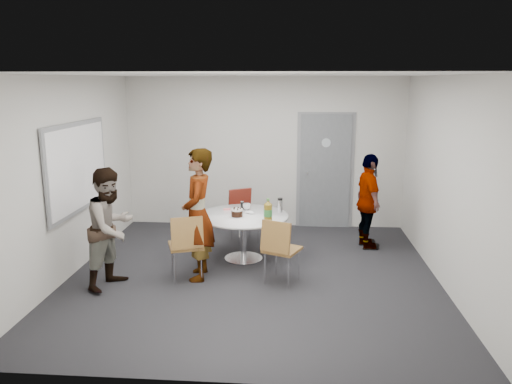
# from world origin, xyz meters

# --- Properties ---
(floor) EXTENTS (5.00, 5.00, 0.00)m
(floor) POSITION_xyz_m (0.00, 0.00, 0.00)
(floor) COLOR black
(floor) RESTS_ON ground
(ceiling) EXTENTS (5.00, 5.00, 0.00)m
(ceiling) POSITION_xyz_m (0.00, 0.00, 2.70)
(ceiling) COLOR silver
(ceiling) RESTS_ON wall_back
(wall_back) EXTENTS (5.00, 0.00, 5.00)m
(wall_back) POSITION_xyz_m (0.00, 2.50, 1.35)
(wall_back) COLOR beige
(wall_back) RESTS_ON floor
(wall_left) EXTENTS (0.00, 5.00, 5.00)m
(wall_left) POSITION_xyz_m (-2.50, 0.00, 1.35)
(wall_left) COLOR beige
(wall_left) RESTS_ON floor
(wall_right) EXTENTS (0.00, 5.00, 5.00)m
(wall_right) POSITION_xyz_m (2.50, 0.00, 1.35)
(wall_right) COLOR beige
(wall_right) RESTS_ON floor
(wall_front) EXTENTS (5.00, 0.00, 5.00)m
(wall_front) POSITION_xyz_m (0.00, -2.50, 1.35)
(wall_front) COLOR beige
(wall_front) RESTS_ON floor
(door) EXTENTS (1.02, 0.17, 2.12)m
(door) POSITION_xyz_m (1.10, 2.48, 1.03)
(door) COLOR slate
(door) RESTS_ON wall_back
(whiteboard) EXTENTS (0.04, 1.90, 1.25)m
(whiteboard) POSITION_xyz_m (-2.46, 0.20, 1.45)
(whiteboard) COLOR gray
(whiteboard) RESTS_ON wall_left
(table) EXTENTS (1.33, 1.33, 1.04)m
(table) POSITION_xyz_m (-0.16, 0.61, 0.61)
(table) COLOR white
(table) RESTS_ON floor
(chair_near_left) EXTENTS (0.56, 0.59, 0.91)m
(chair_near_left) POSITION_xyz_m (-0.86, -0.24, 0.56)
(chair_near_left) COLOR brown
(chair_near_left) RESTS_ON floor
(chair_near_right) EXTENTS (0.56, 0.59, 0.89)m
(chair_near_right) POSITION_xyz_m (0.37, -0.26, 0.54)
(chair_near_right) COLOR brown
(chair_near_right) RESTS_ON floor
(chair_far) EXTENTS (0.57, 0.59, 0.87)m
(chair_far) POSITION_xyz_m (-0.30, 1.54, 0.53)
(chair_far) COLOR maroon
(chair_far) RESTS_ON floor
(person_main) EXTENTS (0.49, 0.69, 1.77)m
(person_main) POSITION_xyz_m (-0.72, -0.11, 0.89)
(person_main) COLOR #A5C6EA
(person_main) RESTS_ON floor
(person_left) EXTENTS (0.82, 0.92, 1.57)m
(person_left) POSITION_xyz_m (-1.79, -0.46, 0.78)
(person_left) COLOR white
(person_left) RESTS_ON floor
(person_right) EXTENTS (0.51, 0.94, 1.52)m
(person_right) POSITION_xyz_m (1.72, 1.33, 0.76)
(person_right) COLOR black
(person_right) RESTS_ON floor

